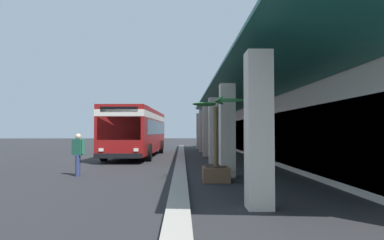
% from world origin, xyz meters
% --- Properties ---
extents(ground, '(120.00, 120.00, 0.00)m').
position_xyz_m(ground, '(0.00, 8.00, 0.00)').
color(ground, '#262628').
extents(curb_strip, '(36.12, 0.50, 0.12)m').
position_xyz_m(curb_strip, '(1.02, 4.26, 0.06)').
color(curb_strip, '#9E998E').
rests_on(curb_strip, ground).
extents(plaza_building, '(30.40, 13.37, 6.88)m').
position_xyz_m(plaza_building, '(1.02, 13.88, 3.45)').
color(plaza_building, beige).
rests_on(plaza_building, ground).
extents(transit_bus, '(11.30, 3.13, 3.34)m').
position_xyz_m(transit_bus, '(-1.70, 1.33, 1.85)').
color(transit_bus, maroon).
rests_on(transit_bus, ground).
extents(pedestrian, '(0.45, 0.53, 1.61)m').
position_xyz_m(pedestrian, '(8.08, 0.38, 0.89)').
color(pedestrian, navy).
rests_on(pedestrian, ground).
extents(potted_palm, '(1.77, 1.79, 2.84)m').
position_xyz_m(potted_palm, '(9.64, 5.48, 0.70)').
color(potted_palm, brown).
rests_on(potted_palm, ground).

